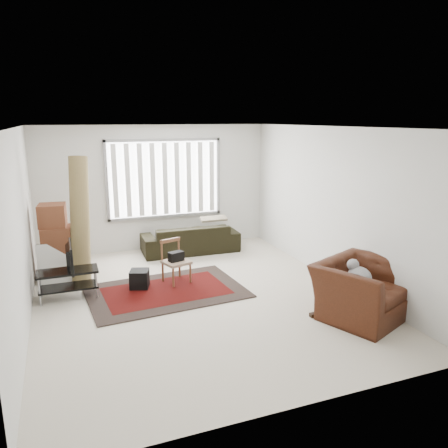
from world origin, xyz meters
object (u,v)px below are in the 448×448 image
(sofa, at_px, (190,234))
(armchair, at_px, (363,286))
(moving_boxes, at_px, (56,244))
(tv_stand, at_px, (68,278))
(side_chair, at_px, (176,260))

(sofa, height_order, armchair, armchair)
(moving_boxes, xyz_separation_m, armchair, (4.12, -3.28, -0.16))
(tv_stand, distance_m, sofa, 3.08)
(tv_stand, distance_m, side_chair, 1.79)
(sofa, distance_m, side_chair, 1.85)
(tv_stand, height_order, side_chair, side_chair)
(sofa, relative_size, armchair, 1.29)
(sofa, xyz_separation_m, armchair, (1.43, -3.95, 0.08))
(sofa, xyz_separation_m, side_chair, (-0.76, -1.68, 0.03))
(moving_boxes, xyz_separation_m, sofa, (2.70, 0.67, -0.24))
(moving_boxes, distance_m, sofa, 2.79)
(tv_stand, xyz_separation_m, armchair, (3.98, -2.23, 0.13))
(side_chair, bearing_deg, moving_boxes, 134.80)
(moving_boxes, xyz_separation_m, side_chair, (1.93, -1.01, -0.20))
(moving_boxes, distance_m, armchair, 5.27)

